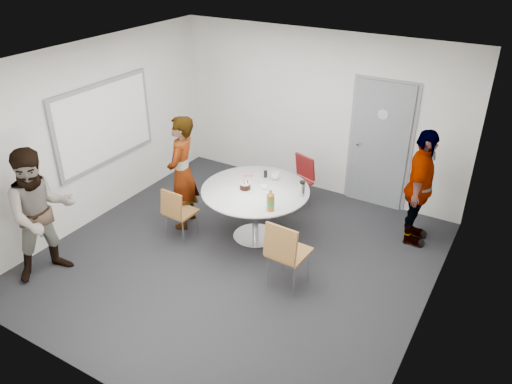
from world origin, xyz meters
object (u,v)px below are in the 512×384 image
Objects in this scene: chair_near_right at (285,249)px; chair_near_left at (177,210)px; whiteboard at (105,123)px; person_right at (419,188)px; table at (257,197)px; chair_far at (300,177)px; door at (380,145)px; person_main at (182,173)px; person_left at (42,214)px.

chair_near_left is at bearing 176.66° from chair_near_right.
whiteboard reaches higher than person_right.
whiteboard is 2.57m from table.
chair_near_left is at bearing 78.72° from chair_far.
door is 1.18m from person_right.
chair_near_left is 3.42m from person_right.
table is 1.16m from chair_near_left.
person_main is (-1.14, -0.22, 0.18)m from table.
person_right is at bearing 28.86° from table.
chair_far is 0.50× the size of person_right.
chair_near_left is at bearing 6.57° from person_main.
door is 1.21× the size of person_main.
chair_far is at bearing 80.21° from person_right.
person_right is (0.85, -0.80, -0.17)m from door.
chair_near_right is (1.85, -0.21, 0.10)m from chair_near_left.
person_left is (-1.92, -2.07, 0.20)m from table.
table is at bearing 35.65° from chair_near_left.
chair_far is at bearing -8.53° from person_left.
person_main is 1.02× the size of person_right.
person_main is (-2.27, -2.12, -0.15)m from door.
chair_near_right is (-0.24, -2.72, -0.43)m from door.
person_main reaches higher than person_right.
door is 3.11m from person_main.
door is 2.76m from chair_near_right.
whiteboard is 1.24× the size of table.
person_right reaches higher than table.
chair_far is at bearing 62.23° from chair_near_left.
table is 1.78× the size of chair_far.
whiteboard is 1.10× the size of person_right.
table is 1.17m from person_main.
chair_far reaches higher than chair_near_left.
whiteboard reaches higher than chair_far.
chair_near_right is at bearing -7.44° from whiteboard.
door is 2.20× the size of chair_near_right.
person_left reaches higher than table.
person_left reaches higher than chair_near_right.
table reaches higher than chair_far.
chair_near_right is 1.12× the size of chair_far.
person_left is (-0.96, -1.46, 0.39)m from chair_near_left.
table is 1.59× the size of chair_near_right.
person_main is at bearing -137.01° from door.
person_right reaches higher than chair_far.
chair_near_left is at bearing -147.26° from table.
whiteboard is at bearing 40.17° from person_left.
whiteboard is at bearing -170.88° from table.
door is 1.12× the size of whiteboard.
whiteboard reaches higher than person_left.
chair_far is (0.11, 1.18, -0.17)m from table.
chair_near_right is (0.89, -0.82, -0.10)m from table.
door reaches higher than person_right.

